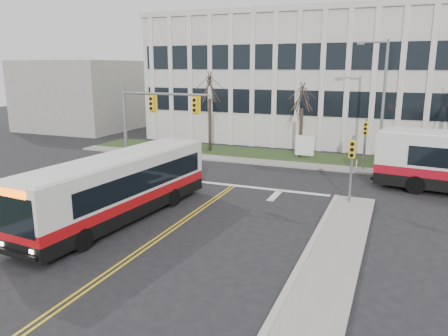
% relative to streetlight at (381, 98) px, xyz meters
% --- Properties ---
extents(ground, '(120.00, 120.00, 0.00)m').
position_rel_streetlight_xyz_m(ground, '(-8.03, -16.20, -5.19)').
color(ground, black).
rests_on(ground, ground).
extents(sidewalk_east, '(2.00, 26.00, 0.14)m').
position_rel_streetlight_xyz_m(sidewalk_east, '(-0.53, -21.20, -5.12)').
color(sidewalk_east, '#9E9B93').
rests_on(sidewalk_east, ground).
extents(sidewalk_cross, '(44.00, 1.60, 0.14)m').
position_rel_streetlight_xyz_m(sidewalk_cross, '(-3.03, -1.00, -5.12)').
color(sidewalk_cross, '#9E9B93').
rests_on(sidewalk_cross, ground).
extents(building_lawn, '(44.00, 5.00, 0.12)m').
position_rel_streetlight_xyz_m(building_lawn, '(-3.03, 1.80, -5.13)').
color(building_lawn, '#2F4A1F').
rests_on(building_lawn, ground).
extents(office_building, '(40.00, 16.00, 12.00)m').
position_rel_streetlight_xyz_m(office_building, '(-3.03, 13.80, 0.81)').
color(office_building, silver).
rests_on(office_building, ground).
extents(building_annex, '(12.00, 12.00, 8.00)m').
position_rel_streetlight_xyz_m(building_annex, '(-34.03, 9.80, -1.19)').
color(building_annex, '#9E9B93').
rests_on(building_annex, ground).
extents(mast_arm_signal, '(6.11, 0.38, 6.20)m').
position_rel_streetlight_xyz_m(mast_arm_signal, '(-13.65, -9.04, -0.94)').
color(mast_arm_signal, slate).
rests_on(mast_arm_signal, ground).
extents(signal_pole_near, '(0.34, 0.39, 3.80)m').
position_rel_streetlight_xyz_m(signal_pole_near, '(-0.83, -9.30, -2.69)').
color(signal_pole_near, slate).
rests_on(signal_pole_near, ground).
extents(signal_pole_far, '(0.34, 0.39, 3.80)m').
position_rel_streetlight_xyz_m(signal_pole_far, '(-0.83, -0.80, -2.69)').
color(signal_pole_far, slate).
rests_on(signal_pole_far, ground).
extents(streetlight, '(2.15, 0.25, 9.20)m').
position_rel_streetlight_xyz_m(streetlight, '(0.00, 0.00, 0.00)').
color(streetlight, slate).
rests_on(streetlight, ground).
extents(directory_sign, '(1.50, 0.12, 2.00)m').
position_rel_streetlight_xyz_m(directory_sign, '(-5.53, 1.30, -4.02)').
color(directory_sign, slate).
rests_on(directory_sign, ground).
extents(tree_left, '(1.80, 1.80, 7.70)m').
position_rel_streetlight_xyz_m(tree_left, '(-14.03, 1.80, 0.32)').
color(tree_left, '#42352B').
rests_on(tree_left, ground).
extents(tree_mid, '(1.80, 1.80, 6.82)m').
position_rel_streetlight_xyz_m(tree_mid, '(-6.03, 2.00, -0.31)').
color(tree_mid, '#42352B').
rests_on(tree_mid, ground).
extents(bus_main, '(3.56, 11.88, 3.12)m').
position_rel_streetlight_xyz_m(bus_main, '(-11.02, -15.94, -3.63)').
color(bus_main, silver).
rests_on(bus_main, ground).
extents(newspaper_box_blue, '(0.53, 0.48, 0.95)m').
position_rel_streetlight_xyz_m(newspaper_box_blue, '(-14.83, -17.87, -4.72)').
color(newspaper_box_blue, navy).
rests_on(newspaper_box_blue, ground).
extents(newspaper_box_red, '(0.51, 0.46, 0.95)m').
position_rel_streetlight_xyz_m(newspaper_box_red, '(-17.53, -16.39, -4.72)').
color(newspaper_box_red, '#A11E14').
rests_on(newspaper_box_red, ground).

